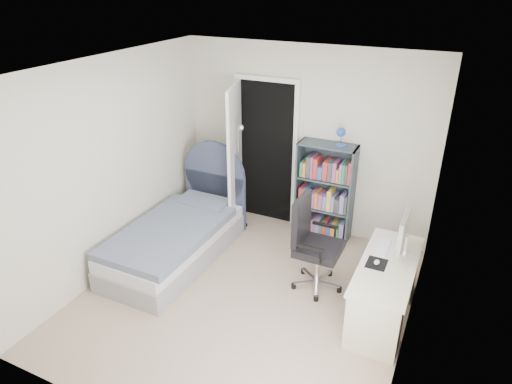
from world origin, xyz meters
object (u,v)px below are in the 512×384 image
at_px(floor_lamp, 240,187).
at_px(office_chair, 312,239).
at_px(bed, 179,236).
at_px(desk, 385,287).
at_px(nightstand, 203,190).
at_px(bookcase, 325,195).

bearing_deg(floor_lamp, office_chair, -31.95).
bearing_deg(bed, floor_lamp, 68.40).
bearing_deg(desk, floor_lamp, 155.34).
distance_m(bed, floor_lamp, 1.09).
relative_size(bed, nightstand, 3.74).
xyz_separation_m(bed, nightstand, (-0.34, 1.16, 0.07)).
bearing_deg(office_chair, floor_lamp, 148.05).
bearing_deg(desk, bed, 179.09).
height_order(nightstand, floor_lamp, floor_lamp).
xyz_separation_m(floor_lamp, office_chair, (1.31, -0.82, -0.02)).
distance_m(floor_lamp, desk, 2.41).
height_order(bed, nightstand, bed).
bearing_deg(desk, nightstand, 157.47).
bearing_deg(bookcase, desk, -50.53).
bearing_deg(bed, nightstand, 106.34).
distance_m(nightstand, floor_lamp, 0.80).
xyz_separation_m(desk, office_chair, (-0.87, 0.18, 0.25)).
bearing_deg(office_chair, nightstand, 153.34).
distance_m(bookcase, desk, 1.70).
distance_m(nightstand, bookcase, 1.86).
relative_size(bed, floor_lamp, 1.33).
bearing_deg(floor_lamp, nightstand, 164.30).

